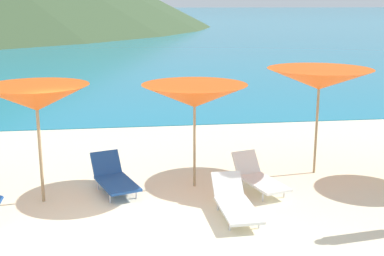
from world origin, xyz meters
TOP-DOWN VIEW (x-y plane):
  - ground_plane at (0.00, 10.00)m, footprint 50.00×100.00m
  - ocean_water at (0.00, 227.70)m, footprint 650.00×440.00m
  - umbrella_3 at (-1.32, 1.88)m, footprint 2.12×2.12m
  - umbrella_4 at (1.67, 2.32)m, footprint 2.13×2.13m
  - umbrella_5 at (4.45, 2.81)m, footprint 2.38×2.38m
  - lounge_chair_2 at (0.02, 2.24)m, footprint 1.04×1.55m
  - lounge_chair_8 at (2.18, 0.74)m, footprint 0.64×1.66m
  - lounge_chair_9 at (2.92, 1.93)m, footprint 0.94×1.57m

SIDE VIEW (x-z plane):
  - ground_plane at x=0.00m, z-range -0.30..0.00m
  - ocean_water at x=0.00m, z-range 0.00..0.02m
  - lounge_chair_8 at x=2.18m, z-range -0.05..0.52m
  - lounge_chair_9 at x=2.92m, z-range -0.06..0.60m
  - lounge_chair_2 at x=0.02m, z-range -0.05..0.64m
  - umbrella_4 at x=1.67m, z-range 0.83..2.96m
  - umbrella_3 at x=-1.32m, z-range 0.88..3.13m
  - umbrella_5 at x=4.45m, z-range 0.94..3.28m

